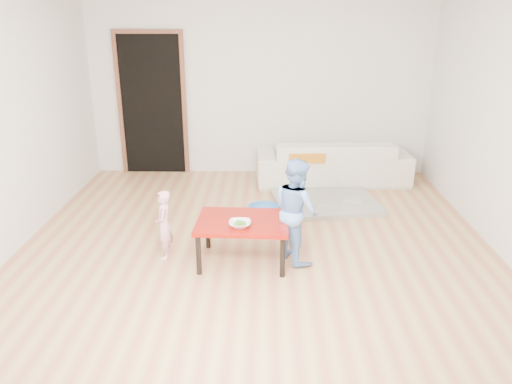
{
  "coord_description": "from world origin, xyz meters",
  "views": [
    {
      "loc": [
        0.1,
        -4.89,
        2.37
      ],
      "look_at": [
        0.0,
        -0.2,
        0.65
      ],
      "focal_mm": 35.0,
      "sensor_mm": 36.0,
      "label": 1
    }
  ],
  "objects_px": {
    "bowl": "(240,224)",
    "child_blue": "(296,210)",
    "child_pink": "(164,225)",
    "red_table": "(243,241)",
    "sofa": "(332,161)",
    "basin": "(263,211)"
  },
  "relations": [
    {
      "from": "child_pink",
      "to": "child_blue",
      "type": "height_order",
      "value": "child_blue"
    },
    {
      "from": "bowl",
      "to": "child_blue",
      "type": "distance_m",
      "value": 0.59
    },
    {
      "from": "bowl",
      "to": "child_blue",
      "type": "relative_size",
      "value": 0.2
    },
    {
      "from": "child_blue",
      "to": "child_pink",
      "type": "bearing_deg",
      "value": 61.29
    },
    {
      "from": "bowl",
      "to": "child_blue",
      "type": "height_order",
      "value": "child_blue"
    },
    {
      "from": "red_table",
      "to": "child_pink",
      "type": "bearing_deg",
      "value": 174.53
    },
    {
      "from": "bowl",
      "to": "basin",
      "type": "distance_m",
      "value": 1.41
    },
    {
      "from": "bowl",
      "to": "child_pink",
      "type": "distance_m",
      "value": 0.81
    },
    {
      "from": "sofa",
      "to": "bowl",
      "type": "height_order",
      "value": "sofa"
    },
    {
      "from": "red_table",
      "to": "bowl",
      "type": "distance_m",
      "value": 0.29
    },
    {
      "from": "child_blue",
      "to": "basin",
      "type": "relative_size",
      "value": 2.75
    },
    {
      "from": "sofa",
      "to": "child_blue",
      "type": "distance_m",
      "value": 2.51
    },
    {
      "from": "child_pink",
      "to": "basin",
      "type": "distance_m",
      "value": 1.51
    },
    {
      "from": "bowl",
      "to": "child_pink",
      "type": "height_order",
      "value": "child_pink"
    },
    {
      "from": "child_blue",
      "to": "basin",
      "type": "xyz_separation_m",
      "value": [
        -0.33,
        1.11,
        -0.46
      ]
    },
    {
      "from": "sofa",
      "to": "child_pink",
      "type": "relative_size",
      "value": 3.05
    },
    {
      "from": "red_table",
      "to": "basin",
      "type": "distance_m",
      "value": 1.21
    },
    {
      "from": "sofa",
      "to": "child_pink",
      "type": "bearing_deg",
      "value": 47.26
    },
    {
      "from": "child_blue",
      "to": "red_table",
      "type": "bearing_deg",
      "value": 69.59
    },
    {
      "from": "bowl",
      "to": "basin",
      "type": "height_order",
      "value": "bowl"
    },
    {
      "from": "child_pink",
      "to": "child_blue",
      "type": "xyz_separation_m",
      "value": [
        1.31,
        0.0,
        0.17
      ]
    },
    {
      "from": "sofa",
      "to": "child_pink",
      "type": "height_order",
      "value": "child_pink"
    }
  ]
}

